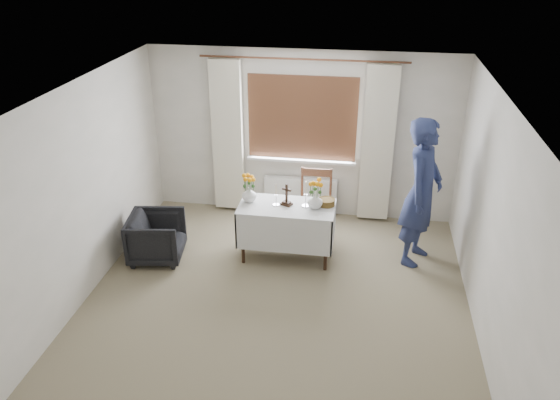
# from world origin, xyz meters

# --- Properties ---
(ground) EXTENTS (5.00, 5.00, 0.00)m
(ground) POSITION_xyz_m (0.00, 0.00, 0.00)
(ground) COLOR #83765A
(ground) RESTS_ON ground
(altar_table) EXTENTS (1.24, 0.64, 0.76)m
(altar_table) POSITION_xyz_m (-0.02, 1.16, 0.38)
(altar_table) COLOR silver
(altar_table) RESTS_ON ground
(wooden_chair) EXTENTS (0.47, 0.47, 1.01)m
(wooden_chair) POSITION_xyz_m (0.29, 1.67, 0.51)
(wooden_chair) COLOR brown
(wooden_chair) RESTS_ON ground
(armchair) EXTENTS (0.79, 0.77, 0.64)m
(armchair) POSITION_xyz_m (-1.71, 0.85, 0.32)
(armchair) COLOR black
(armchair) RESTS_ON ground
(person) EXTENTS (0.70, 0.84, 1.95)m
(person) POSITION_xyz_m (1.67, 1.38, 0.98)
(person) COLOR navy
(person) RESTS_ON ground
(radiator) EXTENTS (1.10, 0.10, 0.60)m
(radiator) POSITION_xyz_m (0.00, 2.42, 0.30)
(radiator) COLOR white
(radiator) RESTS_ON ground
(wooden_cross) EXTENTS (0.16, 0.14, 0.29)m
(wooden_cross) POSITION_xyz_m (-0.03, 1.19, 0.91)
(wooden_cross) COLOR black
(wooden_cross) RESTS_ON altar_table
(candlestick_left) EXTENTS (0.11, 0.11, 0.30)m
(candlestick_left) POSITION_xyz_m (-0.17, 1.16, 0.91)
(candlestick_left) COLOR silver
(candlestick_left) RESTS_ON altar_table
(candlestick_right) EXTENTS (0.11, 0.11, 0.35)m
(candlestick_right) POSITION_xyz_m (0.22, 1.19, 0.93)
(candlestick_right) COLOR silver
(candlestick_right) RESTS_ON altar_table
(flower_vase_left) EXTENTS (0.25, 0.25, 0.20)m
(flower_vase_left) POSITION_xyz_m (-0.53, 1.22, 0.86)
(flower_vase_left) COLOR silver
(flower_vase_left) RESTS_ON altar_table
(flower_vase_right) EXTENTS (0.25, 0.25, 0.21)m
(flower_vase_right) POSITION_xyz_m (0.34, 1.16, 0.86)
(flower_vase_right) COLOR silver
(flower_vase_right) RESTS_ON altar_table
(wicker_basket) EXTENTS (0.29, 0.29, 0.08)m
(wicker_basket) POSITION_xyz_m (0.48, 1.27, 0.80)
(wicker_basket) COLOR brown
(wicker_basket) RESTS_ON altar_table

